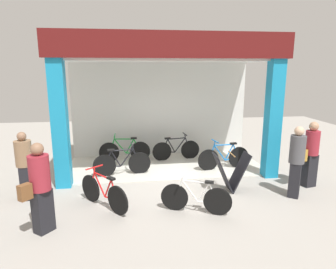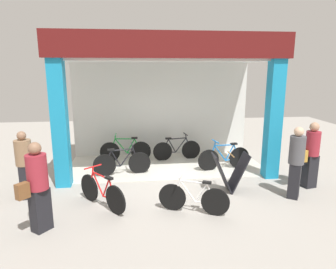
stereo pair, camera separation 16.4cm
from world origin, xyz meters
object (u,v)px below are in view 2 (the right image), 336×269
bicycle_parked_0 (102,192)px  pedestrian_1 (25,163)px  bicycle_inside_1 (224,158)px  pedestrian_3 (296,162)px  bicycle_inside_2 (177,150)px  pedestrian_2 (38,186)px  bicycle_parked_1 (194,198)px  pedestrian_0 (311,154)px  bicycle_inside_3 (126,150)px  bicycle_inside_0 (122,163)px  sandwich_board_sign (230,172)px

bicycle_parked_0 → pedestrian_1: (-1.82, 0.75, 0.48)m
bicycle_inside_1 → pedestrian_1: pedestrian_1 is taller
pedestrian_3 → bicycle_inside_2: bearing=125.4°
pedestrian_2 → bicycle_parked_1: bearing=7.0°
pedestrian_1 → pedestrian_3: 6.32m
bicycle_inside_1 → pedestrian_0: size_ratio=0.97×
bicycle_inside_3 → pedestrian_0: bearing=-30.4°
bicycle_inside_0 → sandwich_board_sign: (2.70, -1.45, 0.12)m
bicycle_parked_1 → pedestrian_0: pedestrian_0 is taller
sandwich_board_sign → pedestrian_0: size_ratio=0.57×
bicycle_parked_1 → pedestrian_0: size_ratio=0.84×
bicycle_parked_1 → pedestrian_3: 2.61m
bicycle_inside_1 → pedestrian_1: bearing=-165.0°
bicycle_inside_2 → bicycle_parked_0: 3.91m
bicycle_inside_1 → bicycle_parked_1: bearing=-119.0°
pedestrian_0 → pedestrian_1: 6.98m
bicycle_inside_1 → bicycle_inside_2: 1.70m
bicycle_inside_1 → bicycle_inside_3: size_ratio=0.99×
bicycle_inside_3 → bicycle_inside_0: bearing=-93.3°
bicycle_parked_1 → pedestrian_1: (-3.77, 1.24, 0.50)m
bicycle_inside_2 → bicycle_parked_0: bearing=-123.1°
bicycle_inside_1 → bicycle_inside_3: (-2.97, 1.16, -0.00)m
bicycle_inside_0 → pedestrian_3: size_ratio=0.96×
bicycle_inside_2 → sandwich_board_sign: bearing=-70.9°
bicycle_parked_1 → sandwich_board_sign: 1.55m
bicycle_parked_1 → pedestrian_1: size_ratio=0.89×
bicycle_inside_1 → bicycle_parked_0: (-3.42, -2.16, -0.01)m
bicycle_inside_0 → bicycle_inside_2: bearing=35.6°
pedestrian_2 → pedestrian_3: pedestrian_2 is taller
bicycle_inside_3 → bicycle_parked_1: bearing=-68.5°
bicycle_inside_2 → pedestrian_0: 4.10m
pedestrian_1 → pedestrian_3: pedestrian_3 is taller
sandwich_board_sign → pedestrian_1: pedestrian_1 is taller
bicycle_inside_1 → bicycle_inside_2: bearing=139.0°
bicycle_parked_0 → bicycle_parked_1: bearing=-14.2°
bicycle_inside_1 → bicycle_parked_0: size_ratio=1.33×
pedestrian_1 → sandwich_board_sign: bearing=-2.2°
pedestrian_0 → bicycle_inside_0: bearing=163.1°
bicycle_inside_0 → bicycle_parked_0: size_ratio=1.31×
bicycle_inside_0 → bicycle_inside_2: size_ratio=1.02×
pedestrian_0 → bicycle_inside_1: bearing=137.4°
bicycle_inside_0 → pedestrian_1: bearing=-150.1°
pedestrian_1 → bicycle_parked_1: bearing=-18.3°
bicycle_parked_1 → pedestrian_0: 3.42m
bicycle_inside_1 → pedestrian_1: size_ratio=1.03×
bicycle_inside_1 → pedestrian_2: size_ratio=0.96×
bicycle_inside_0 → bicycle_parked_0: (-0.37, -2.01, -0.01)m
pedestrian_1 → bicycle_inside_0: bearing=29.9°
bicycle_inside_2 → bicycle_inside_1: bearing=-41.0°
bicycle_inside_2 → bicycle_inside_3: (-1.69, 0.05, 0.01)m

